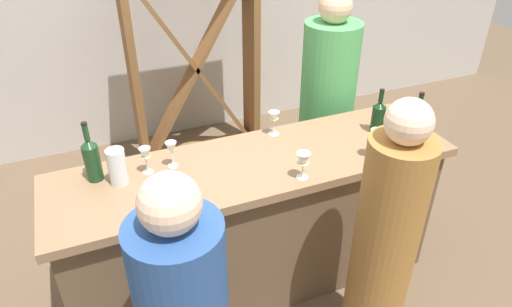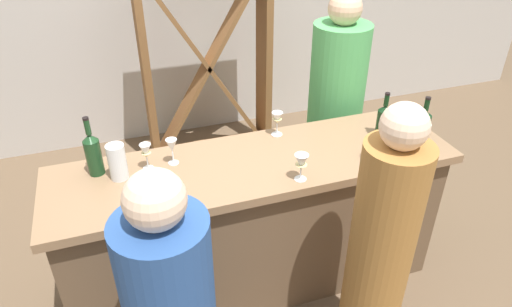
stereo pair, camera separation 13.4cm
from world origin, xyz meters
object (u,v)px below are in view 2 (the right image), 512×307
Objects in this scene: wine_glass_near_left at (301,163)px; wine_glass_near_right at (424,132)px; wine_bottle_leftmost_olive_green at (93,153)px; wine_glass_far_center at (172,147)px; wine_rack at (207,66)px; wine_glass_near_center at (379,142)px; wine_bottle_center_dark_green at (423,125)px; wine_bottle_second_left_dark_green at (383,120)px; person_right_guest at (334,117)px; wine_glass_far_right at (277,119)px; person_left_guest at (379,254)px; water_pitcher at (117,162)px; wine_glass_far_left at (146,152)px.

wine_glass_near_right is (0.76, 0.05, 0.01)m from wine_glass_near_left.
wine_glass_far_center is at bearing -5.09° from wine_bottle_leftmost_olive_green.
wine_glass_near_center is (0.50, -1.86, 0.20)m from wine_rack.
wine_bottle_center_dark_green is at bearing 9.54° from wine_glass_near_left.
wine_glass_near_center is at bearing 3.14° from wine_glass_near_left.
person_right_guest reaches higher than wine_bottle_second_left_dark_green.
wine_rack reaches higher than wine_glass_far_right.
wine_bottle_second_left_dark_green is at bearing -48.65° from person_left_guest.
wine_bottle_leftmost_olive_green is 1.70× the size of water_pitcher.
wine_glass_far_left is (-0.73, 0.35, 0.00)m from wine_glass_near_left.
wine_glass_far_left is at bearing -52.71° from person_right_guest.
wine_glass_far_center is 0.29m from water_pitcher.
wine_glass_near_right is 1.66m from water_pitcher.
person_right_guest reaches higher than wine_glass_near_right.
wine_bottle_center_dark_green reaches higher than water_pitcher.
wine_glass_near_center is at bearing -47.62° from wine_glass_far_right.
wine_bottle_center_dark_green is at bearing -8.14° from wine_bottle_leftmost_olive_green.
wine_bottle_leftmost_olive_green reaches higher than wine_glass_near_right.
water_pitcher is (-1.64, 0.26, -0.02)m from wine_glass_near_right.
wine_bottle_second_left_dark_green is 0.85m from person_left_guest.
wine_glass_far_left is at bearing 14.31° from water_pitcher.
wine_bottle_center_dark_green is 1.87× the size of wine_glass_far_right.
person_left_guest is (0.20, -0.89, -0.33)m from wine_glass_far_right.
wine_bottle_center_dark_green is 0.83m from wine_glass_near_left.
wine_bottle_second_left_dark_green is 1.86× the size of wine_glass_far_right.
wine_bottle_center_dark_green is at bearing -5.97° from water_pitcher.
wine_glass_near_center is at bearing -15.44° from wine_glass_far_left.
wine_glass_near_left is 0.10× the size of person_left_guest.
water_pitcher reaches higher than wine_glass_near_left.
wine_glass_near_right is 0.11× the size of person_left_guest.
person_left_guest is (-0.21, -0.44, -0.35)m from wine_glass_near_center.
wine_glass_far_left is at bearing 168.52° from wine_glass_near_right.
wine_glass_near_center is 1.14× the size of wine_glass_far_left.
person_left_guest is at bearing -115.45° from wine_glass_near_center.
wine_rack is 10.49× the size of wine_glass_near_right.
wine_rack is at bearing 93.65° from wine_glass_far_right.
wine_bottle_center_dark_green is (1.81, -0.26, -0.02)m from wine_bottle_leftmost_olive_green.
wine_bottle_second_left_dark_green is at bearing 15.75° from person_right_guest.
wine_rack is 2.32m from person_left_guest.
wine_bottle_second_left_dark_green is at bearing 52.88° from wine_glass_near_center.
wine_glass_near_right reaches higher than wine_glass_near_left.
person_left_guest is (-0.39, -0.68, -0.33)m from wine_bottle_second_left_dark_green.
wine_bottle_leftmost_olive_green is 1.07m from wine_glass_near_left.
wine_bottle_center_dark_green is 0.86m from person_left_guest.
wine_bottle_second_left_dark_green is (0.68, -1.62, 0.18)m from wine_rack.
wine_glass_near_center is 0.61m from wine_glass_far_right.
wine_glass_far_right is at bearing 132.38° from wine_glass_near_center.
person_left_guest is (0.84, -0.77, -0.33)m from wine_glass_far_center.
wine_bottle_center_dark_green is at bearing -7.92° from wine_glass_far_left.
wine_bottle_center_dark_green is at bearing -35.46° from wine_bottle_second_left_dark_green.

